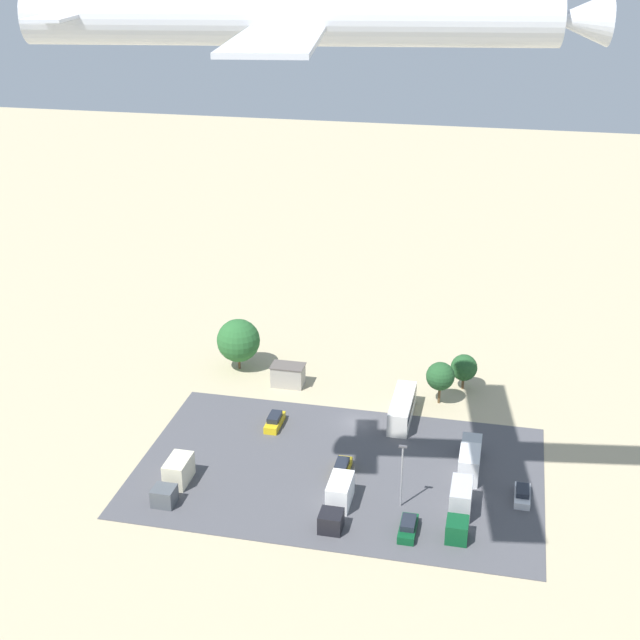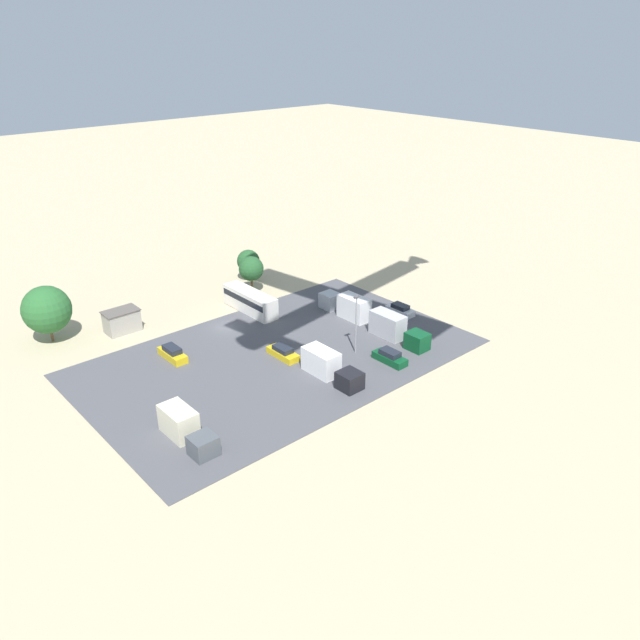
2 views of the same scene
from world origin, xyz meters
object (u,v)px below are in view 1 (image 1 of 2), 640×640
object	(u,v)px
parked_truck_0	(175,477)
parked_car_1	(342,468)
parked_truck_2	(470,459)
parked_truck_3	(460,507)
parked_truck_1	(337,500)
parked_car_0	(408,527)
shed_building	(288,375)
bus	(402,408)
airplane	(309,18)
parked_car_3	(275,421)
parked_car_2	(522,495)

from	to	relation	value
parked_truck_0	parked_car_1	bearing A→B (deg)	-158.28
parked_truck_2	parked_truck_3	world-z (taller)	parked_truck_2
parked_truck_0	parked_truck_1	size ratio (longest dim) A/B	0.93
parked_truck_3	parked_car_0	bearing A→B (deg)	35.96
parked_truck_1	parked_truck_2	bearing A→B (deg)	-140.69
parked_car_1	parked_truck_2	bearing A→B (deg)	-165.85
shed_building	bus	xyz separation A→B (m)	(-17.01, 6.13, 0.16)
airplane	parked_truck_2	bearing A→B (deg)	141.69
parked_truck_3	airplane	bearing A→B (deg)	47.29
parked_car_3	parked_truck_1	bearing A→B (deg)	125.35
parked_car_1	parked_car_2	world-z (taller)	parked_car_2
shed_building	parked_truck_0	bearing A→B (deg)	77.00
parked_car_1	shed_building	bearing A→B (deg)	-59.97
parked_car_2	parked_car_3	size ratio (longest dim) A/B	0.91
parked_car_0	parked_truck_2	size ratio (longest dim) A/B	0.53
parked_car_0	parked_truck_2	world-z (taller)	parked_truck_2
parked_truck_1	airplane	bearing A→B (deg)	90.12
parked_truck_0	airplane	distance (m)	56.51
parked_truck_0	parked_truck_1	bearing A→B (deg)	179.11
shed_building	parked_car_3	size ratio (longest dim) A/B	0.98
shed_building	parked_car_0	world-z (taller)	shed_building
parked_car_3	parked_truck_0	xyz separation A→B (m)	(7.52, 16.07, 0.68)
shed_building	parked_truck_2	distance (m)	31.28
parked_car_2	parked_truck_0	xyz separation A→B (m)	(39.07, 6.28, 0.76)
parked_car_3	parked_truck_0	world-z (taller)	parked_truck_0
bus	parked_truck_0	size ratio (longest dim) A/B	1.28
parked_car_3	parked_truck_0	bearing A→B (deg)	64.91
parked_car_2	parked_car_3	bearing A→B (deg)	-17.23
parked_car_1	airplane	distance (m)	56.11
parked_car_1	parked_car_3	bearing A→B (deg)	-39.80
bus	parked_truck_2	bearing A→B (deg)	131.96
parked_truck_0	bus	bearing A→B (deg)	-137.45
airplane	shed_building	bearing A→B (deg)	-171.34
parked_car_2	parked_truck_1	distance (m)	21.01
parked_car_0	parked_truck_0	bearing A→B (deg)	174.59
shed_building	bus	distance (m)	18.08
parked_truck_0	parked_truck_3	bearing A→B (deg)	-177.97
parked_car_3	parked_truck_2	bearing A→B (deg)	168.53
parked_car_1	parked_truck_0	size ratio (longest dim) A/B	0.60
bus	parked_truck_0	world-z (taller)	bus
parked_car_3	shed_building	bearing A→B (deg)	-84.28
parked_car_3	bus	bearing A→B (deg)	-161.22
bus	parked_truck_3	distance (m)	22.23
parked_car_1	parked_truck_2	size ratio (longest dim) A/B	0.55
shed_building	parked_truck_3	xyz separation A→B (m)	(-26.03, 26.44, 0.00)
parked_car_0	parked_truck_2	xyz separation A→B (m)	(-5.58, -13.51, 0.85)
parked_truck_3	airplane	xyz separation A→B (m)	(13.24, 14.35, 51.36)
parked_truck_2	parked_car_2	bearing A→B (deg)	-36.73
parked_car_1	parked_truck_1	world-z (taller)	parked_truck_1
parked_car_3	parked_truck_2	distance (m)	25.85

